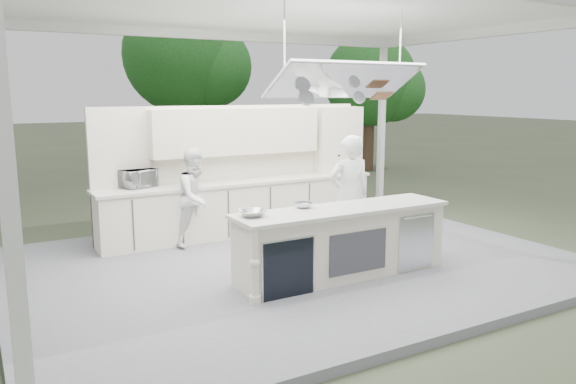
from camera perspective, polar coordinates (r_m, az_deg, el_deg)
ground at (r=8.47m, az=0.83°, el=-7.75°), size 90.00×90.00×0.00m
stage_deck at (r=8.46m, az=0.83°, el=-7.36°), size 8.00×6.00×0.12m
tent at (r=8.13m, az=0.96°, el=17.97°), size 8.20×6.20×3.86m
demo_island at (r=7.66m, az=5.47°, el=-5.09°), size 3.10×0.79×0.95m
back_counter at (r=9.95m, az=-4.71°, el=-1.52°), size 5.08×0.72×0.95m
back_wall_unit at (r=10.19m, az=-3.03°, el=4.33°), size 5.05×0.48×2.25m
tree_cluster at (r=17.19m, az=-16.76°, el=12.01°), size 19.55×9.40×5.85m
head_chef at (r=8.62m, az=6.22°, el=-0.34°), size 0.74×0.55×1.85m
sous_chef at (r=9.21m, az=-9.26°, el=-0.52°), size 0.95×0.87×1.60m
toaster_oven at (r=9.43m, az=-14.96°, el=1.35°), size 0.64×0.55×0.30m
bowl_large at (r=7.01m, az=-3.64°, el=-2.17°), size 0.36×0.36×0.08m
bowl_small at (r=7.52m, az=1.61°, el=-1.34°), size 0.31×0.31×0.07m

